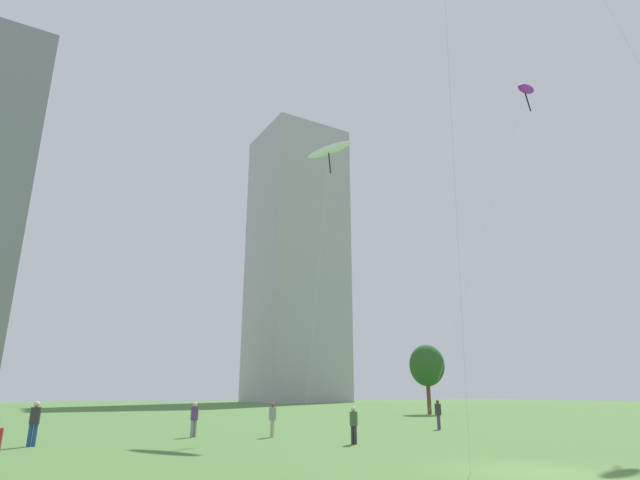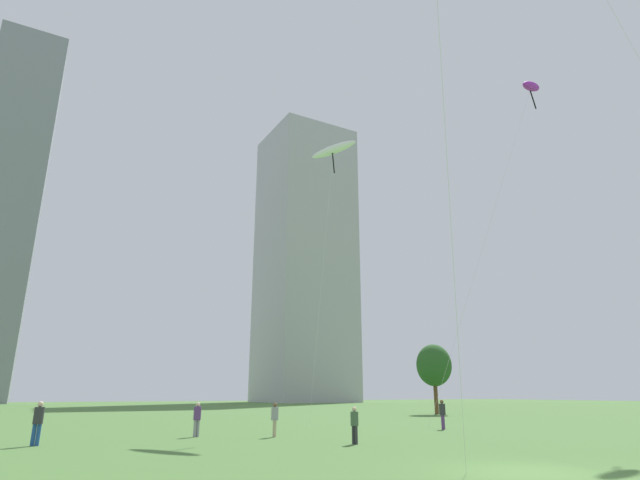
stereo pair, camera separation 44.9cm
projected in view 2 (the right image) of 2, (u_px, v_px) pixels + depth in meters
name	position (u px, v px, depth m)	size (l,w,h in m)	color
ground	(530.00, 473.00, 14.01)	(280.00, 280.00, 0.00)	#4C7538
person_standing_0	(355.00, 422.00, 22.15)	(0.34, 0.34, 1.55)	#2D2D33
person_standing_1	(38.00, 420.00, 21.44)	(0.40, 0.40, 1.79)	#1E478C
person_standing_2	(442.00, 412.00, 31.08)	(0.38, 0.38, 1.73)	#593372
person_standing_4	(275.00, 417.00, 25.73)	(0.37, 0.37, 1.66)	tan
person_standing_5	(197.00, 417.00, 25.84)	(0.37, 0.37, 1.67)	gray
kite_flying_0	(333.00, 150.00, 40.24)	(3.40, 3.61, 21.25)	silver
kite_flying_2	(531.00, 87.00, 39.86)	(11.03, 4.80, 26.27)	silver
park_tree_0	(434.00, 365.00, 54.51)	(3.74, 3.74, 7.22)	brown
distant_highrise_0	(305.00, 260.00, 134.69)	(21.03, 21.01, 72.02)	#A8A8AD
distant_highrise_1	(6.00, 212.00, 124.13)	(14.64, 25.60, 89.21)	gray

